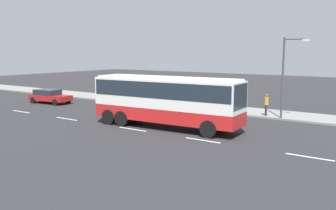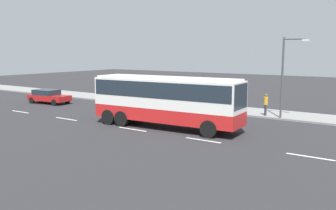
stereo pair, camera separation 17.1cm
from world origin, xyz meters
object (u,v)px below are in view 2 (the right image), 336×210
coach_bus (166,97)px  pedestrian_near_curb (266,103)px  street_lamp (285,71)px  pedestrian_at_crossing (188,96)px  car_red_compact (48,96)px

coach_bus → pedestrian_near_curb: 9.09m
pedestrian_near_curb → street_lamp: bearing=-48.0°
coach_bus → street_lamp: (5.91, 7.60, 1.59)m
coach_bus → pedestrian_at_crossing: (-3.95, 9.42, -1.18)m
pedestrian_near_curb → pedestrian_at_crossing: 8.46m
car_red_compact → street_lamp: bearing=5.8°
coach_bus → street_lamp: size_ratio=1.76×
coach_bus → pedestrian_near_curb: bearing=57.9°
coach_bus → pedestrian_at_crossing: 10.28m
car_red_compact → pedestrian_at_crossing: (12.92, 6.31, 0.27)m
pedestrian_near_curb → pedestrian_at_crossing: size_ratio=1.16×
coach_bus → street_lamp: street_lamp is taller
coach_bus → car_red_compact: (-16.87, 3.11, -1.45)m
coach_bus → pedestrian_at_crossing: coach_bus is taller
car_red_compact → street_lamp: size_ratio=0.74×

